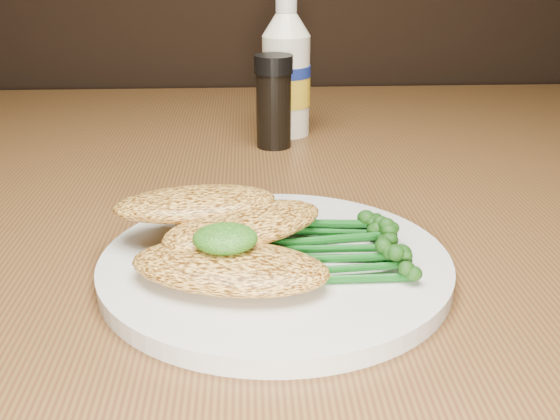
{
  "coord_description": "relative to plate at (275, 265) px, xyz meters",
  "views": [
    {
      "loc": [
        0.03,
        0.39,
        0.98
      ],
      "look_at": [
        0.05,
        0.85,
        0.79
      ],
      "focal_mm": 43.1,
      "sensor_mm": 36.0,
      "label": 1
    }
  ],
  "objects": [
    {
      "name": "broccolini_bundle",
      "position": [
        0.04,
        0.0,
        0.02
      ],
      "size": [
        0.12,
        0.1,
        0.02
      ],
      "primitive_type": null,
      "rotation": [
        0.0,
        0.0,
        -0.03
      ],
      "color": "#115217",
      "rests_on": "plate"
    },
    {
      "name": "chicken_front",
      "position": [
        -0.03,
        -0.03,
        0.02
      ],
      "size": [
        0.15,
        0.1,
        0.02
      ],
      "primitive_type": "ellipsoid",
      "rotation": [
        0.0,
        0.0,
        -0.26
      ],
      "color": "#F9B74F",
      "rests_on": "plate"
    },
    {
      "name": "chicken_back",
      "position": [
        -0.06,
        0.04,
        0.03
      ],
      "size": [
        0.13,
        0.08,
        0.02
      ],
      "primitive_type": "ellipsoid",
      "rotation": [
        0.0,
        0.0,
        0.17
      ],
      "color": "#F9B74F",
      "rests_on": "plate"
    },
    {
      "name": "mayo_bottle",
      "position": [
        0.03,
        0.36,
        0.08
      ],
      "size": [
        0.06,
        0.06,
        0.16
      ],
      "primitive_type": null,
      "rotation": [
        0.0,
        0.0,
        0.12
      ],
      "color": "white",
      "rests_on": "dining_table"
    },
    {
      "name": "plate",
      "position": [
        0.0,
        0.0,
        0.0
      ],
      "size": [
        0.25,
        0.25,
        0.01
      ],
      "primitive_type": "cylinder",
      "color": "silver",
      "rests_on": "dining_table"
    },
    {
      "name": "chicken_mid",
      "position": [
        -0.02,
        0.02,
        0.03
      ],
      "size": [
        0.14,
        0.12,
        0.02
      ],
      "primitive_type": "ellipsoid",
      "rotation": [
        0.0,
        0.0,
        0.54
      ],
      "color": "#F9B74F",
      "rests_on": "plate"
    },
    {
      "name": "pesto_front",
      "position": [
        -0.03,
        -0.02,
        0.03
      ],
      "size": [
        0.05,
        0.04,
        0.02
      ],
      "primitive_type": "ellipsoid",
      "rotation": [
        0.0,
        0.0,
        -0.07
      ],
      "color": "black",
      "rests_on": "chicken_front"
    },
    {
      "name": "pepper_grinder",
      "position": [
        0.01,
        0.31,
        0.05
      ],
      "size": [
        0.05,
        0.05,
        0.1
      ],
      "primitive_type": null,
      "rotation": [
        0.0,
        0.0,
        -0.08
      ],
      "color": "black",
      "rests_on": "dining_table"
    }
  ]
}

